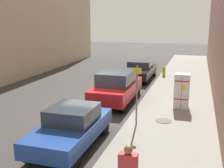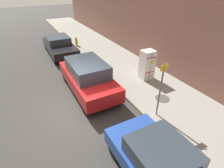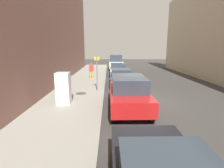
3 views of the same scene
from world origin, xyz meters
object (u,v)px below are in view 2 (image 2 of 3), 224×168
Objects in this scene: parked_sedan_dark at (59,45)px; discarded_refrigerator at (147,65)px; parked_suv_red at (88,77)px; parked_hatchback_blue at (163,168)px; street_sign_post at (161,88)px; fire_hydrant at (76,41)px.

discarded_refrigerator is at bearing 117.14° from parked_sedan_dark.
discarded_refrigerator is 0.39× the size of parked_suv_red.
parked_sedan_dark is 12.08m from parked_hatchback_blue.
street_sign_post is 3.11m from parked_hatchback_blue.
street_sign_post is at bearing 100.79° from parked_sedan_dark.
street_sign_post reaches higher than parked_sedan_dark.
parked_sedan_dark is 1.04× the size of parked_suv_red.
fire_hydrant is 13.11m from parked_hatchback_blue.
discarded_refrigerator is 0.37× the size of parked_sedan_dark.
parked_hatchback_blue reaches higher than parked_sedan_dark.
parked_sedan_dark is at bearing -79.21° from street_sign_post.
parked_suv_red is at bearing 76.68° from fire_hydrant.
parked_suv_red is 1.11× the size of parked_hatchback_blue.
fire_hydrant is 1.95m from parked_sedan_dark.
street_sign_post is 0.54× the size of parked_sedan_dark.
street_sign_post reaches higher than fire_hydrant.
street_sign_post is 0.56× the size of parked_suv_red.
discarded_refrigerator is 7.94m from fire_hydrant.
parked_suv_red is (1.85, -3.41, -0.66)m from street_sign_post.
street_sign_post is 10.68m from fire_hydrant.
street_sign_post reaches higher than parked_suv_red.
street_sign_post reaches higher than discarded_refrigerator.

